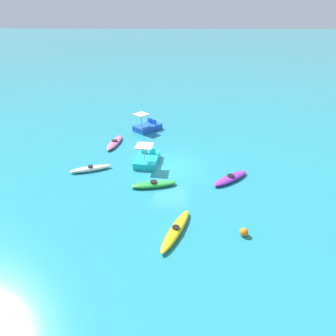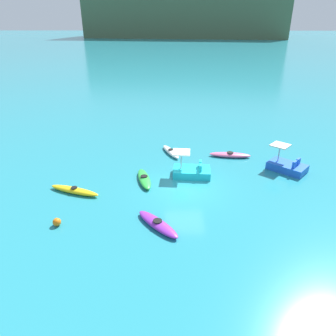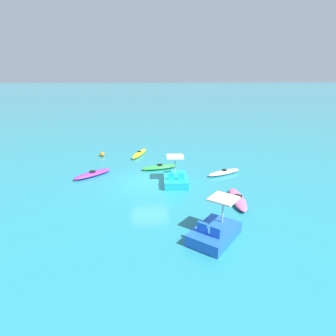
{
  "view_description": "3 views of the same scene",
  "coord_description": "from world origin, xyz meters",
  "px_view_note": "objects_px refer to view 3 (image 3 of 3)",
  "views": [
    {
      "loc": [
        -16.37,
        -1.15,
        9.03
      ],
      "look_at": [
        -0.66,
        0.13,
        0.28
      ],
      "focal_mm": 28.76,
      "sensor_mm": 36.0,
      "label": 1
    },
    {
      "loc": [
        -0.64,
        -16.54,
        9.27
      ],
      "look_at": [
        -1.08,
        1.78,
        0.49
      ],
      "focal_mm": 33.22,
      "sensor_mm": 36.0,
      "label": 2
    },
    {
      "loc": [
        16.97,
        -0.24,
        6.66
      ],
      "look_at": [
        -0.64,
        1.32,
        0.72
      ],
      "focal_mm": 29.21,
      "sensor_mm": 36.0,
      "label": 3
    }
  ],
  "objects_px": {
    "pedal_boat_blue": "(215,232)",
    "kayak_green": "(160,167)",
    "kayak_white": "(224,172)",
    "pedal_boat_cyan": "(176,179)",
    "kayak_yellow": "(139,153)",
    "kayak_purple": "(93,174)",
    "kayak_pink": "(238,199)",
    "buoy_orange": "(102,154)"
  },
  "relations": [
    {
      "from": "kayak_pink",
      "to": "pedal_boat_blue",
      "type": "bearing_deg",
      "value": -32.17
    },
    {
      "from": "kayak_purple",
      "to": "pedal_boat_blue",
      "type": "distance_m",
      "value": 10.7
    },
    {
      "from": "kayak_yellow",
      "to": "pedal_boat_cyan",
      "type": "xyz_separation_m",
      "value": [
        7.01,
        2.44,
        0.17
      ]
    },
    {
      "from": "kayak_green",
      "to": "kayak_pink",
      "type": "bearing_deg",
      "value": 33.54
    },
    {
      "from": "kayak_pink",
      "to": "kayak_green",
      "type": "relative_size",
      "value": 1.07
    },
    {
      "from": "kayak_white",
      "to": "buoy_orange",
      "type": "xyz_separation_m",
      "value": [
        -5.5,
        -9.32,
        0.04
      ]
    },
    {
      "from": "kayak_green",
      "to": "kayak_purple",
      "type": "bearing_deg",
      "value": -76.9
    },
    {
      "from": "kayak_yellow",
      "to": "pedal_boat_blue",
      "type": "bearing_deg",
      "value": 14.07
    },
    {
      "from": "kayak_white",
      "to": "buoy_orange",
      "type": "bearing_deg",
      "value": -120.54
    },
    {
      "from": "pedal_boat_blue",
      "to": "pedal_boat_cyan",
      "type": "relative_size",
      "value": 1.11
    },
    {
      "from": "pedal_boat_blue",
      "to": "pedal_boat_cyan",
      "type": "height_order",
      "value": "same"
    },
    {
      "from": "kayak_pink",
      "to": "pedal_boat_cyan",
      "type": "relative_size",
      "value": 1.22
    },
    {
      "from": "kayak_white",
      "to": "pedal_boat_cyan",
      "type": "distance_m",
      "value": 3.92
    },
    {
      "from": "kayak_purple",
      "to": "buoy_orange",
      "type": "relative_size",
      "value": 6.5
    },
    {
      "from": "kayak_yellow",
      "to": "pedal_boat_blue",
      "type": "height_order",
      "value": "pedal_boat_blue"
    },
    {
      "from": "kayak_pink",
      "to": "kayak_white",
      "type": "bearing_deg",
      "value": 173.51
    },
    {
      "from": "kayak_yellow",
      "to": "kayak_green",
      "type": "bearing_deg",
      "value": 21.64
    },
    {
      "from": "kayak_yellow",
      "to": "kayak_white",
      "type": "xyz_separation_m",
      "value": [
        5.59,
        6.09,
        0.0
      ]
    },
    {
      "from": "pedal_boat_blue",
      "to": "kayak_green",
      "type": "bearing_deg",
      "value": -169.26
    },
    {
      "from": "buoy_orange",
      "to": "pedal_boat_cyan",
      "type": "bearing_deg",
      "value": 39.36
    },
    {
      "from": "kayak_yellow",
      "to": "buoy_orange",
      "type": "xyz_separation_m",
      "value": [
        0.09,
        -3.23,
        0.04
      ]
    },
    {
      "from": "kayak_white",
      "to": "kayak_green",
      "type": "bearing_deg",
      "value": -109.62
    },
    {
      "from": "kayak_white",
      "to": "buoy_orange",
      "type": "height_order",
      "value": "buoy_orange"
    },
    {
      "from": "kayak_yellow",
      "to": "pedal_boat_blue",
      "type": "distance_m",
      "value": 13.93
    },
    {
      "from": "kayak_white",
      "to": "pedal_boat_cyan",
      "type": "height_order",
      "value": "pedal_boat_cyan"
    },
    {
      "from": "kayak_green",
      "to": "pedal_boat_blue",
      "type": "height_order",
      "value": "pedal_boat_blue"
    },
    {
      "from": "kayak_white",
      "to": "pedal_boat_blue",
      "type": "relative_size",
      "value": 0.98
    },
    {
      "from": "buoy_orange",
      "to": "pedal_boat_blue",
      "type": "bearing_deg",
      "value": 26.25
    },
    {
      "from": "kayak_pink",
      "to": "buoy_orange",
      "type": "bearing_deg",
      "value": -138.41
    },
    {
      "from": "kayak_white",
      "to": "kayak_purple",
      "type": "bearing_deg",
      "value": -93.03
    },
    {
      "from": "buoy_orange",
      "to": "kayak_pink",
      "type": "bearing_deg",
      "value": 41.59
    },
    {
      "from": "kayak_purple",
      "to": "buoy_orange",
      "type": "distance_m",
      "value": 5.01
    },
    {
      "from": "buoy_orange",
      "to": "kayak_green",
      "type": "bearing_deg",
      "value": 51.03
    },
    {
      "from": "kayak_yellow",
      "to": "kayak_purple",
      "type": "bearing_deg",
      "value": -32.18
    },
    {
      "from": "kayak_green",
      "to": "kayak_yellow",
      "type": "xyz_separation_m",
      "value": [
        -3.98,
        -1.58,
        -0.0
      ]
    },
    {
      "from": "kayak_purple",
      "to": "kayak_white",
      "type": "height_order",
      "value": "same"
    },
    {
      "from": "pedal_boat_cyan",
      "to": "buoy_orange",
      "type": "xyz_separation_m",
      "value": [
        -6.92,
        -5.67,
        -0.13
      ]
    },
    {
      "from": "kayak_purple",
      "to": "kayak_green",
      "type": "height_order",
      "value": "same"
    },
    {
      "from": "pedal_boat_cyan",
      "to": "kayak_green",
      "type": "bearing_deg",
      "value": -164.1
    },
    {
      "from": "pedal_boat_blue",
      "to": "kayak_purple",
      "type": "bearing_deg",
      "value": -141.92
    },
    {
      "from": "kayak_pink",
      "to": "pedal_boat_blue",
      "type": "xyz_separation_m",
      "value": [
        3.49,
        -2.2,
        0.17
      ]
    },
    {
      "from": "kayak_pink",
      "to": "buoy_orange",
      "type": "xyz_separation_m",
      "value": [
        -9.93,
        -8.82,
        0.04
      ]
    }
  ]
}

